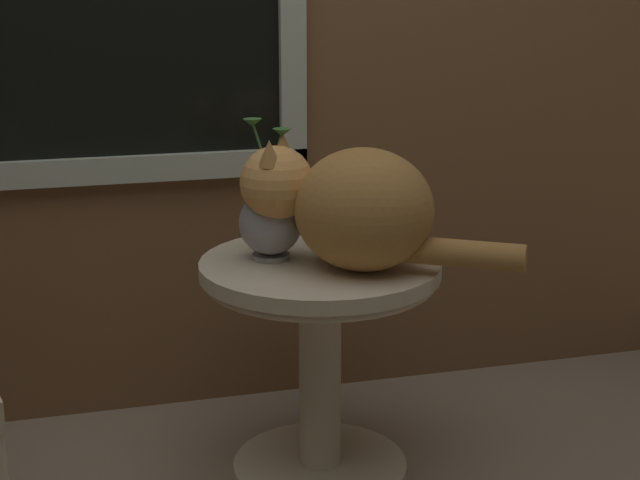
# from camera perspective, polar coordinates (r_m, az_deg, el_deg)

# --- Properties ---
(wicker_side_table) EXTENTS (0.57, 0.57, 0.55)m
(wicker_side_table) POSITION_cam_1_polar(r_m,az_deg,el_deg) (2.28, 0.00, -5.30)
(wicker_side_table) COLOR beige
(wicker_side_table) RESTS_ON ground_plane
(cat) EXTENTS (0.58, 0.42, 0.29)m
(cat) POSITION_cam_1_polar(r_m,az_deg,el_deg) (2.13, 1.92, 2.03)
(cat) COLOR #AD7A3D
(cat) RESTS_ON wicker_side_table
(pewter_vase_with_ivy) EXTENTS (0.15, 0.15, 0.33)m
(pewter_vase_with_ivy) POSITION_cam_1_polar(r_m,az_deg,el_deg) (2.22, -2.97, 1.40)
(pewter_vase_with_ivy) COLOR #99999E
(pewter_vase_with_ivy) RESTS_ON wicker_side_table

